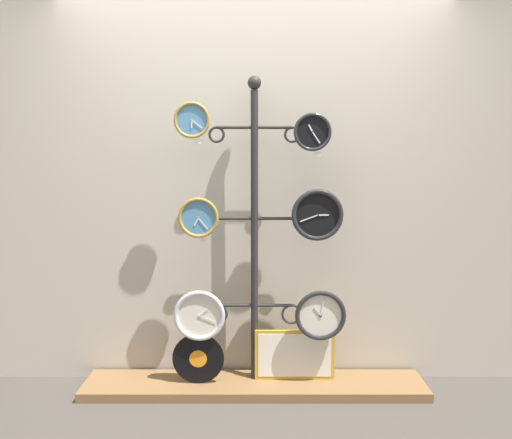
{
  "coord_description": "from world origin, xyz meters",
  "views": [
    {
      "loc": [
        0.01,
        -2.71,
        1.52
      ],
      "look_at": [
        0.0,
        0.36,
        1.12
      ],
      "focal_mm": 35.0,
      "sensor_mm": 36.0,
      "label": 1
    }
  ],
  "objects_px": {
    "clock_top_left": "(194,120)",
    "clock_bottom_right": "(322,315)",
    "display_stand": "(256,273)",
    "vinyl_record": "(200,359)",
    "clock_middle_left": "(200,218)",
    "clock_bottom_left": "(201,315)",
    "picture_frame": "(296,355)",
    "clock_top_right": "(314,132)",
    "clock_middle_right": "(319,215)"
  },
  "relations": [
    {
      "from": "display_stand",
      "to": "clock_bottom_right",
      "type": "relative_size",
      "value": 6.21
    },
    {
      "from": "clock_top_left",
      "to": "picture_frame",
      "type": "bearing_deg",
      "value": 6.24
    },
    {
      "from": "clock_top_right",
      "to": "picture_frame",
      "type": "relative_size",
      "value": 0.44
    },
    {
      "from": "clock_top_left",
      "to": "clock_middle_left",
      "type": "relative_size",
      "value": 0.87
    },
    {
      "from": "clock_top_left",
      "to": "clock_bottom_right",
      "type": "bearing_deg",
      "value": -0.78
    },
    {
      "from": "clock_middle_right",
      "to": "clock_middle_left",
      "type": "bearing_deg",
      "value": 178.93
    },
    {
      "from": "display_stand",
      "to": "vinyl_record",
      "type": "distance_m",
      "value": 0.65
    },
    {
      "from": "clock_middle_left",
      "to": "picture_frame",
      "type": "xyz_separation_m",
      "value": [
        0.6,
        0.06,
        -0.91
      ]
    },
    {
      "from": "clock_top_right",
      "to": "display_stand",
      "type": "bearing_deg",
      "value": 162.29
    },
    {
      "from": "clock_bottom_left",
      "to": "clock_middle_left",
      "type": "bearing_deg",
      "value": 88.39
    },
    {
      "from": "display_stand",
      "to": "clock_middle_left",
      "type": "height_order",
      "value": "display_stand"
    },
    {
      "from": "clock_middle_left",
      "to": "clock_top_right",
      "type": "bearing_deg",
      "value": -2.21
    },
    {
      "from": "display_stand",
      "to": "clock_bottom_left",
      "type": "bearing_deg",
      "value": -162.87
    },
    {
      "from": "clock_bottom_left",
      "to": "clock_bottom_right",
      "type": "bearing_deg",
      "value": -0.15
    },
    {
      "from": "vinyl_record",
      "to": "picture_frame",
      "type": "xyz_separation_m",
      "value": [
        0.62,
        0.06,
        0.0
      ]
    },
    {
      "from": "clock_top_right",
      "to": "clock_bottom_left",
      "type": "distance_m",
      "value": 1.33
    },
    {
      "from": "clock_middle_right",
      "to": "clock_top_right",
      "type": "bearing_deg",
      "value": -161.43
    },
    {
      "from": "clock_top_right",
      "to": "clock_middle_right",
      "type": "relative_size",
      "value": 0.71
    },
    {
      "from": "display_stand",
      "to": "vinyl_record",
      "type": "height_order",
      "value": "display_stand"
    },
    {
      "from": "clock_top_left",
      "to": "vinyl_record",
      "type": "relative_size",
      "value": 0.66
    },
    {
      "from": "clock_middle_right",
      "to": "vinyl_record",
      "type": "xyz_separation_m",
      "value": [
        -0.74,
        0.01,
        -0.93
      ]
    },
    {
      "from": "clock_top_right",
      "to": "clock_middle_left",
      "type": "bearing_deg",
      "value": 177.79
    },
    {
      "from": "display_stand",
      "to": "clock_middle_right",
      "type": "distance_m",
      "value": 0.55
    },
    {
      "from": "clock_top_left",
      "to": "clock_bottom_left",
      "type": "height_order",
      "value": "clock_top_left"
    },
    {
      "from": "clock_bottom_right",
      "to": "vinyl_record",
      "type": "height_order",
      "value": "clock_bottom_right"
    },
    {
      "from": "clock_top_left",
      "to": "picture_frame",
      "type": "height_order",
      "value": "clock_top_left"
    },
    {
      "from": "clock_top_left",
      "to": "vinyl_record",
      "type": "xyz_separation_m",
      "value": [
        0.01,
        0.01,
        -1.5
      ]
    },
    {
      "from": "clock_middle_right",
      "to": "clock_bottom_right",
      "type": "xyz_separation_m",
      "value": [
        0.03,
        -0.01,
        -0.63
      ]
    },
    {
      "from": "clock_top_left",
      "to": "clock_middle_right",
      "type": "relative_size",
      "value": 0.68
    },
    {
      "from": "clock_top_left",
      "to": "clock_bottom_right",
      "type": "height_order",
      "value": "clock_top_left"
    },
    {
      "from": "display_stand",
      "to": "clock_top_right",
      "type": "height_order",
      "value": "display_stand"
    },
    {
      "from": "clock_middle_left",
      "to": "display_stand",
      "type": "bearing_deg",
      "value": 13.74
    },
    {
      "from": "clock_bottom_left",
      "to": "display_stand",
      "type": "bearing_deg",
      "value": 17.13
    },
    {
      "from": "clock_top_left",
      "to": "clock_middle_left",
      "type": "xyz_separation_m",
      "value": [
        0.03,
        0.01,
        -0.59
      ]
    },
    {
      "from": "display_stand",
      "to": "clock_top_left",
      "type": "bearing_deg",
      "value": -165.32
    },
    {
      "from": "picture_frame",
      "to": "clock_middle_right",
      "type": "bearing_deg",
      "value": -29.01
    },
    {
      "from": "clock_top_left",
      "to": "picture_frame",
      "type": "relative_size",
      "value": 0.42
    },
    {
      "from": "clock_top_right",
      "to": "clock_middle_left",
      "type": "relative_size",
      "value": 0.9
    },
    {
      "from": "display_stand",
      "to": "clock_top_right",
      "type": "relative_size",
      "value": 8.78
    },
    {
      "from": "clock_top_right",
      "to": "picture_frame",
      "type": "distance_m",
      "value": 1.43
    },
    {
      "from": "clock_middle_right",
      "to": "picture_frame",
      "type": "bearing_deg",
      "value": 150.99
    },
    {
      "from": "clock_bottom_right",
      "to": "vinyl_record",
      "type": "bearing_deg",
      "value": 178.5
    },
    {
      "from": "clock_bottom_left",
      "to": "vinyl_record",
      "type": "bearing_deg",
      "value": 128.55
    },
    {
      "from": "clock_top_left",
      "to": "vinyl_record",
      "type": "distance_m",
      "value": 1.5
    },
    {
      "from": "display_stand",
      "to": "clock_top_left",
      "type": "height_order",
      "value": "display_stand"
    },
    {
      "from": "display_stand",
      "to": "clock_middle_left",
      "type": "xyz_separation_m",
      "value": [
        -0.34,
        -0.08,
        0.37
      ]
    },
    {
      "from": "clock_top_left",
      "to": "clock_middle_right",
      "type": "height_order",
      "value": "clock_top_left"
    },
    {
      "from": "clock_middle_right",
      "to": "clock_bottom_right",
      "type": "distance_m",
      "value": 0.63
    },
    {
      "from": "clock_bottom_left",
      "to": "clock_bottom_right",
      "type": "height_order",
      "value": "same"
    },
    {
      "from": "clock_middle_left",
      "to": "clock_middle_right",
      "type": "distance_m",
      "value": 0.73
    }
  ]
}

